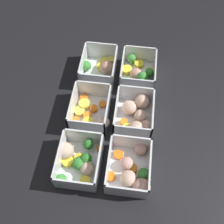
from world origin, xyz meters
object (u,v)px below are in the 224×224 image
(container_near_left, at_px, (100,68))
(container_far_center, at_px, (136,115))
(container_near_center, at_px, (91,112))
(container_far_right, at_px, (132,171))
(container_far_left, at_px, (137,73))
(container_near_right, at_px, (78,160))

(container_near_left, xyz_separation_m, container_far_center, (0.18, 0.14, 0.00))
(container_near_center, relative_size, container_far_right, 0.90)
(container_far_right, bearing_deg, container_far_left, -177.98)
(container_far_left, xyz_separation_m, container_far_center, (0.17, 0.01, -0.00))
(container_far_left, bearing_deg, container_far_center, 2.73)
(container_far_center, bearing_deg, container_near_right, -41.76)
(container_near_center, bearing_deg, container_far_right, 39.25)
(container_near_center, xyz_separation_m, container_far_right, (0.18, 0.15, 0.00))
(container_near_left, relative_size, container_near_right, 1.03)
(container_near_center, bearing_deg, container_near_left, 179.38)
(container_near_left, height_order, container_near_right, same)
(container_near_right, bearing_deg, container_far_right, 85.81)
(container_near_left, distance_m, container_far_right, 0.39)
(container_near_left, distance_m, container_near_right, 0.35)
(container_near_right, bearing_deg, container_far_left, 157.00)
(container_near_left, distance_m, container_near_center, 0.18)
(container_near_left, relative_size, container_far_center, 0.96)
(container_far_left, distance_m, container_far_center, 0.17)
(container_far_center, bearing_deg, container_near_center, -88.78)
(container_near_left, bearing_deg, container_near_right, -2.03)
(container_far_center, xyz_separation_m, container_far_right, (0.19, 0.00, -0.00))
(container_near_left, bearing_deg, container_far_left, 87.52)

